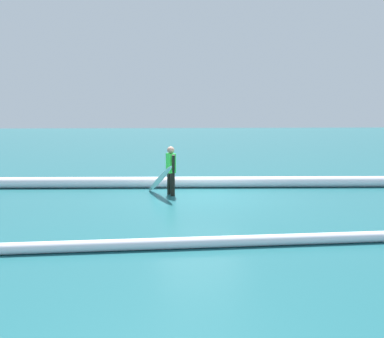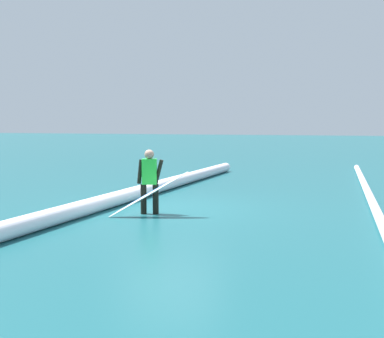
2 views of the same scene
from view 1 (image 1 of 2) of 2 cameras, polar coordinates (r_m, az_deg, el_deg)
The scene contains 5 objects.
ground_plane at distance 12.18m, azimuth 1.08°, elevation -3.83°, with size 142.15×142.15×0.00m, color #1A555C.
surfer at distance 12.16m, azimuth -3.04°, elevation 0.14°, with size 0.30×0.60×1.50m.
surfboard at distance 12.09m, azimuth -4.63°, elevation -1.47°, with size 0.87×1.79×1.07m.
wave_crest_foreground at distance 13.55m, azimuth -5.47°, elevation -1.91°, with size 0.37×0.37×21.03m, color white.
wave_crest_midground at distance 8.30m, azimuth 21.83°, elevation -9.07°, with size 0.21×0.21×18.57m, color white.
Camera 1 is at (1.32, 11.86, 2.40)m, focal length 37.30 mm.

